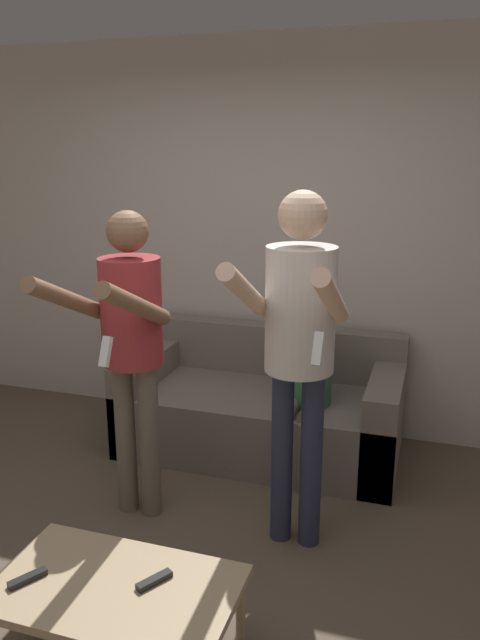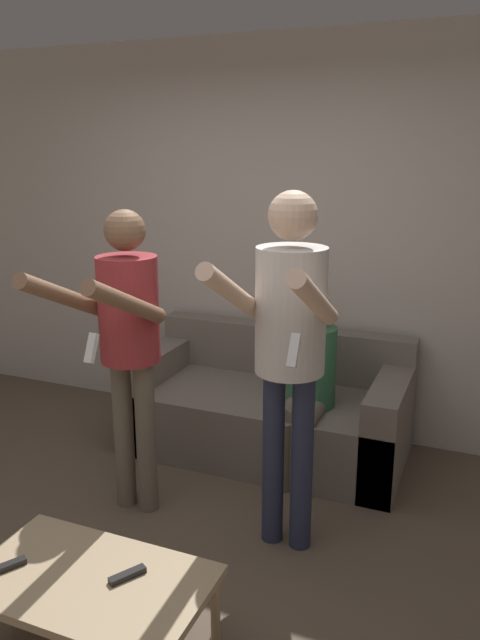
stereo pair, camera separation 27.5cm
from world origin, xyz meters
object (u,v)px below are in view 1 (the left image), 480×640
Objects in this scene: remote_near at (28,578)px; remote_far at (154,580)px; person_standing_left at (130,333)px; couch at (262,410)px; person_standing_right at (299,332)px; person_seated at (305,374)px; coffee_table at (115,593)px.

remote_far is at bearing 16.46° from remote_near.
remote_far is at bearing -59.27° from person_standing_left.
remote_far is (0.10, -1.88, 0.09)m from couch.
person_seated is (-0.12, 0.76, -0.49)m from person_standing_right.
remote_near is 0.49m from remote_far.
person_standing_right is (0.89, 0.01, 0.08)m from person_standing_left.
person_standing_left is at bearing -134.96° from person_seated.
remote_near is at bearing -86.04° from person_standing_left.
person_standing_right is at bearing 0.39° from person_standing_left.
coffee_table is at bearing -116.17° from person_standing_right.
remote_near is (-0.70, -1.83, -0.27)m from person_seated.
couch is at bearing 93.08° from remote_far.
person_standing_left is 1.26m from remote_near.
person_seated reaches higher than remote_far.
coffee_table is (-0.48, -0.98, -0.81)m from person_standing_right.
person_seated is 7.87× the size of remote_near.
remote_near is (-0.33, -0.08, 0.05)m from coffee_table.
person_seated is at bearing 45.04° from person_standing_left.
remote_far is (0.54, -0.92, -0.68)m from person_standing_left.
person_seated reaches higher than couch.
coffee_table is at bearing -91.15° from couch.
remote_far is at bearing -97.59° from person_seated.
couch is at bearing 65.36° from person_standing_left.
remote_far is (-0.22, -1.69, -0.27)m from person_seated.
person_standing_right is 1.54× the size of person_seated.
couch reaches higher than remote_far.
coffee_table is (-0.04, -1.94, 0.04)m from couch.
couch is 1.08× the size of person_standing_left.
remote_far is (0.47, 0.14, 0.00)m from remote_near.
person_seated is 1.97m from remote_near.
person_standing_left is 0.89m from person_standing_right.
couch is 12.23× the size of remote_near.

